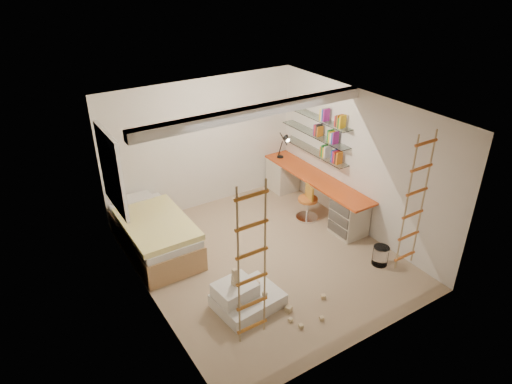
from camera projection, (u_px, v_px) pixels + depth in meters
floor at (265, 258)px, 7.80m from camera, size 4.50×4.50×0.00m
ceiling_beam at (256, 112)px, 6.83m from camera, size 4.00×0.18×0.16m
window_frame at (111, 171)px, 7.25m from camera, size 0.06×1.15×1.35m
window_blind at (114, 170)px, 7.27m from camera, size 0.02×1.00×1.20m
rope_ladder_left at (252, 266)px, 5.14m from camera, size 0.41×0.04×2.13m
rope_ladder_right at (415, 203)px, 6.41m from camera, size 0.41×0.04×2.13m
waste_bin at (380, 256)px, 7.58m from camera, size 0.27×0.27×0.33m
desk at (314, 192)px, 9.06m from camera, size 0.56×2.80×0.75m
shelves at (315, 134)px, 8.81m from camera, size 0.25×1.80×0.71m
bed at (155, 234)px, 7.86m from camera, size 1.02×2.00×0.69m
task_lamp at (285, 143)px, 9.40m from camera, size 0.14×0.36×0.57m
swivel_chair at (308, 207)px, 8.81m from camera, size 0.52×0.52×0.73m
play_platform at (244, 297)px, 6.69m from camera, size 1.01×0.82×0.42m
toy_blocks at (271, 298)px, 6.56m from camera, size 1.35×1.00×0.69m
books at (315, 129)px, 8.75m from camera, size 0.14×0.64×0.92m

